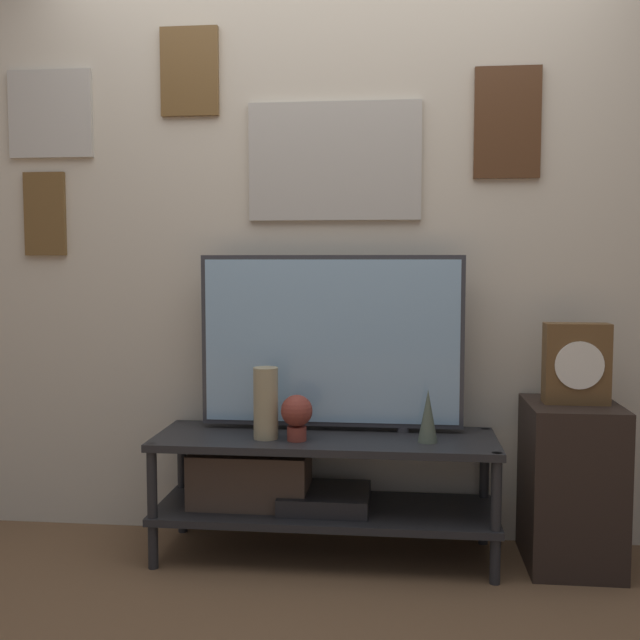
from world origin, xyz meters
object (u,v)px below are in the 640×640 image
at_px(television, 331,341).
at_px(decorative_bust, 297,414).
at_px(vase_slim_bronze, 428,416).
at_px(vase_tall_ceramic, 266,403).
at_px(mantel_clock, 576,364).

bearing_deg(television, decorative_bust, -121.79).
xyz_separation_m(vase_slim_bronze, decorative_bust, (-0.51, -0.03, 0.00)).
xyz_separation_m(vase_tall_ceramic, mantel_clock, (1.22, 0.09, 0.16)).
xyz_separation_m(television, decorative_bust, (-0.12, -0.19, -0.27)).
xyz_separation_m(television, vase_slim_bronze, (0.40, -0.16, -0.27)).
xyz_separation_m(television, vase_tall_ceramic, (-0.25, -0.17, -0.23)).
xyz_separation_m(vase_tall_ceramic, decorative_bust, (0.13, -0.02, -0.04)).
distance_m(vase_tall_ceramic, decorative_bust, 0.13).
height_order(vase_slim_bronze, decorative_bust, vase_slim_bronze).
distance_m(vase_tall_ceramic, mantel_clock, 1.23).
xyz_separation_m(decorative_bust, mantel_clock, (1.09, 0.11, 0.20)).
relative_size(television, vase_slim_bronze, 5.26).
distance_m(television, vase_tall_ceramic, 0.38).
bearing_deg(decorative_bust, television, 58.21).
xyz_separation_m(vase_slim_bronze, mantel_clock, (0.58, 0.08, 0.20)).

